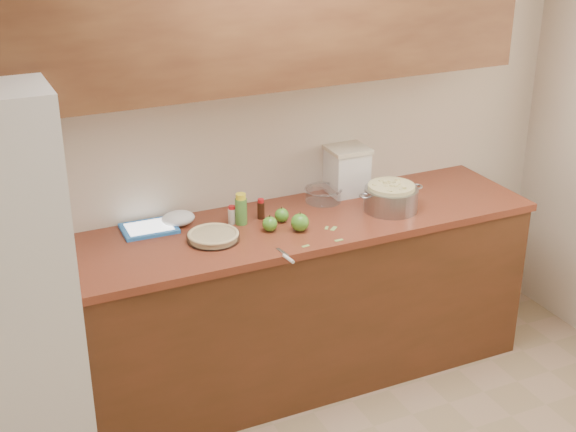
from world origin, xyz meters
name	(u,v)px	position (x,y,z in m)	size (l,w,h in m)	color
room_shell	(471,284)	(0.00, 0.00, 1.30)	(3.60, 3.60, 3.60)	tan
counter_run	(285,303)	(0.00, 1.48, 0.46)	(2.64, 0.68, 0.92)	#542A17
upper_cabinets	(270,9)	(0.00, 1.63, 1.95)	(2.60, 0.34, 0.70)	brown
pie	(213,236)	(-0.39, 1.44, 0.94)	(0.25, 0.25, 0.04)	silver
colander	(391,198)	(0.57, 1.40, 0.99)	(0.37, 0.28, 0.14)	gray
flour_canister	(346,170)	(0.48, 1.71, 1.05)	(0.22, 0.22, 0.26)	white
tablet	(149,228)	(-0.64, 1.68, 0.93)	(0.27, 0.21, 0.02)	blue
paring_knife	(288,258)	(-0.16, 1.11, 0.93)	(0.04, 0.18, 0.02)	gray
lemon_bottle	(241,209)	(-0.20, 1.56, 1.00)	(0.06, 0.06, 0.16)	#4C8C38
cinnamon_shaker	(232,215)	(-0.24, 1.58, 0.97)	(0.04, 0.04, 0.10)	beige
vanilla_bottle	(261,209)	(-0.08, 1.58, 0.97)	(0.04, 0.04, 0.11)	black
mixing_bowl	(323,194)	(0.31, 1.65, 0.96)	(0.20, 0.20, 0.08)	silver
paper_towel	(178,218)	(-0.49, 1.68, 0.95)	(0.17, 0.14, 0.07)	white
apple_left	(270,224)	(-0.10, 1.42, 0.96)	(0.07, 0.07, 0.09)	#498F26
apple_center	(282,215)	(0.00, 1.50, 0.96)	(0.07, 0.07, 0.08)	#498F26
apple_front	(300,222)	(0.03, 1.36, 0.96)	(0.09, 0.09, 0.10)	#498F26
peel_a	(327,228)	(0.16, 1.33, 0.92)	(0.04, 0.01, 0.00)	#8EB256
peel_b	(334,229)	(0.19, 1.31, 0.92)	(0.05, 0.02, 0.00)	#8EB256
peel_c	(339,240)	(0.15, 1.18, 0.92)	(0.04, 0.02, 0.00)	#8EB256
peel_d	(306,246)	(-0.02, 1.19, 0.92)	(0.04, 0.01, 0.00)	#8EB256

